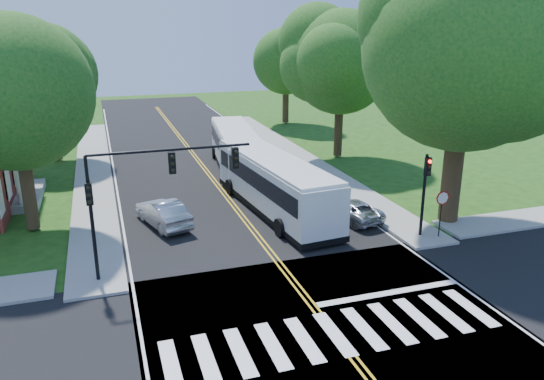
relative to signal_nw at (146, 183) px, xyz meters
name	(u,v)px	position (x,y,z in m)	size (l,w,h in m)	color
ground	(329,327)	(5.86, -6.43, -4.38)	(140.00, 140.00, 0.00)	#1A4310
road	(221,190)	(5.86, 11.57, -4.37)	(14.00, 96.00, 0.01)	black
cross_road	(329,327)	(5.86, -6.43, -4.37)	(60.00, 12.00, 0.01)	black
center_line	(209,174)	(5.86, 15.57, -4.36)	(0.36, 70.00, 0.01)	gold
edge_line_w	(116,183)	(-0.94, 15.57, -4.36)	(0.12, 70.00, 0.01)	silver
edge_line_e	(294,167)	(12.66, 15.57, -4.36)	(0.12, 70.00, 0.01)	silver
crosswalk	(334,334)	(5.86, -6.93, -4.36)	(12.60, 3.00, 0.01)	silver
stop_bar	(389,293)	(9.36, -4.83, -4.36)	(6.60, 0.40, 0.01)	silver
sidewalk_nw	(93,173)	(-2.44, 18.57, -4.30)	(2.60, 40.00, 0.15)	gray
sidewalk_ne	(298,156)	(14.16, 18.57, -4.30)	(2.60, 40.00, 0.15)	gray
tree_ne_big	(466,49)	(16.86, 1.57, 5.24)	(10.80, 10.80, 14.91)	#362215
tree_west_near	(14,93)	(-5.64, 7.57, 3.15)	(8.00, 8.00, 11.40)	#362215
tree_west_far	(48,75)	(-5.14, 23.57, 2.62)	(7.60, 7.60, 10.67)	#362215
tree_east_mid	(341,62)	(17.36, 17.57, 3.48)	(8.40, 8.40, 11.93)	#362215
tree_east_far	(286,61)	(18.36, 33.57, 2.48)	(7.20, 7.20, 10.34)	#362215
signal_nw	(146,183)	(0.00, 0.00, 0.00)	(7.15, 0.46, 5.66)	black
signal_ne	(425,185)	(14.06, 0.01, -1.41)	(0.30, 0.46, 4.40)	black
stop_sign	(442,203)	(14.86, -0.45, -2.35)	(0.76, 0.08, 2.53)	black
bus_lead	(274,183)	(7.98, 6.44, -2.63)	(4.00, 12.95, 3.30)	silver
bus_follow	(236,148)	(8.16, 16.32, -2.70)	(4.09, 12.47, 3.17)	silver
hatchback	(163,213)	(1.27, 6.04, -3.62)	(1.59, 4.56, 1.50)	#AFB2B7
suv	(351,210)	(11.71, 3.67, -3.77)	(1.97, 4.27, 1.19)	#B7B9BF
dark_sedan	(303,184)	(10.95, 9.21, -3.76)	(1.69, 4.17, 1.21)	black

